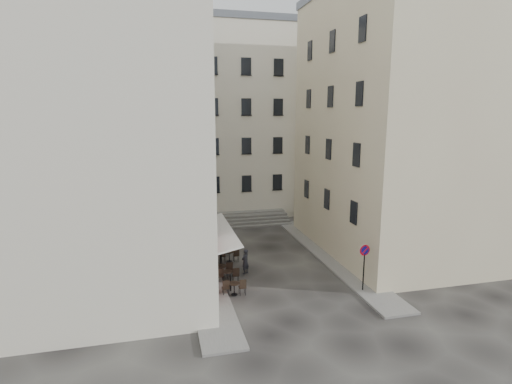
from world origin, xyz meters
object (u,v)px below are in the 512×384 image
object	(u,v)px
no_parking_sign	(364,259)
bistro_table_b	(228,275)
pedestrian	(245,261)
bistro_table_a	(234,287)

from	to	relation	value
no_parking_sign	bistro_table_b	xyz separation A→B (m)	(-7.18, 3.02, -1.50)
pedestrian	no_parking_sign	bearing A→B (deg)	105.82
bistro_table_b	pedestrian	distance (m)	1.77
bistro_table_a	no_parking_sign	bearing A→B (deg)	-10.25
bistro_table_a	bistro_table_b	distance (m)	1.73
bistro_table_b	no_parking_sign	bearing A→B (deg)	-22.83
bistro_table_b	bistro_table_a	bearing A→B (deg)	-88.54
no_parking_sign	bistro_table_b	bearing A→B (deg)	152.22
bistro_table_a	pedestrian	xyz separation A→B (m)	(1.26, 2.88, 0.33)
bistro_table_a	pedestrian	bearing A→B (deg)	66.36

